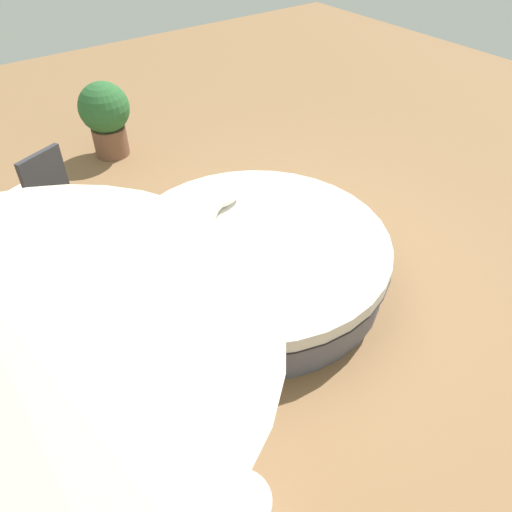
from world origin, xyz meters
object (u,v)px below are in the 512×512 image
(throw_pillow_0, at_px, (218,197))
(throw_pillow_4, at_px, (187,246))
(throw_pillow_1, at_px, (201,207))
(patio_chair, at_px, (40,186))
(throw_pillow_2, at_px, (191,217))
(throw_pillow_3, at_px, (184,232))
(planter, at_px, (106,115))
(round_bed, at_px, (256,260))

(throw_pillow_0, bearing_deg, throw_pillow_4, 37.19)
(throw_pillow_1, relative_size, patio_chair, 0.49)
(throw_pillow_2, distance_m, throw_pillow_3, 0.22)
(throw_pillow_2, xyz_separation_m, planter, (-0.30, -2.75, -0.04))
(throw_pillow_0, bearing_deg, round_bed, 86.68)
(throw_pillow_0, height_order, throw_pillow_3, throw_pillow_0)
(throw_pillow_1, xyz_separation_m, throw_pillow_3, (0.35, 0.26, -0.00))
(throw_pillow_4, height_order, patio_chair, patio_chair)
(throw_pillow_1, xyz_separation_m, planter, (-0.12, -2.63, -0.01))
(throw_pillow_1, bearing_deg, throw_pillow_2, 33.47)
(throw_pillow_0, xyz_separation_m, planter, (0.11, -2.58, -0.02))
(throw_pillow_2, height_order, throw_pillow_3, throw_pillow_2)
(throw_pillow_0, relative_size, patio_chair, 0.52)
(throw_pillow_0, distance_m, throw_pillow_1, 0.23)
(throw_pillow_4, distance_m, planter, 3.14)
(round_bed, bearing_deg, throw_pillow_0, -93.32)
(round_bed, relative_size, throw_pillow_1, 5.37)
(throw_pillow_0, distance_m, throw_pillow_2, 0.44)
(patio_chair, relative_size, planter, 0.96)
(throw_pillow_4, bearing_deg, throw_pillow_0, -142.81)
(round_bed, distance_m, throw_pillow_3, 0.75)
(patio_chair, xyz_separation_m, planter, (-1.28, -1.23, 0.02))
(throw_pillow_3, bearing_deg, throw_pillow_2, -140.12)
(round_bed, distance_m, patio_chair, 2.49)
(throw_pillow_0, height_order, throw_pillow_2, throw_pillow_2)
(throw_pillow_0, relative_size, throw_pillow_3, 1.04)
(throw_pillow_1, bearing_deg, throw_pillow_3, 36.63)
(throw_pillow_2, distance_m, throw_pillow_4, 0.42)
(throw_pillow_1, bearing_deg, planter, -92.54)
(round_bed, xyz_separation_m, throw_pillow_3, (0.53, -0.41, 0.32))
(throw_pillow_0, relative_size, throw_pillow_4, 0.93)
(throw_pillow_1, height_order, throw_pillow_2, throw_pillow_2)
(throw_pillow_4, relative_size, planter, 0.54)
(round_bed, bearing_deg, throw_pillow_2, -56.15)
(round_bed, relative_size, planter, 2.51)
(throw_pillow_1, bearing_deg, round_bed, 105.26)
(round_bed, relative_size, throw_pillow_4, 4.66)
(throw_pillow_0, bearing_deg, throw_pillow_2, 22.25)
(throw_pillow_0, bearing_deg, planter, -87.61)
(throw_pillow_2, bearing_deg, throw_pillow_3, 39.88)
(throw_pillow_4, relative_size, patio_chair, 0.56)
(throw_pillow_2, height_order, throw_pillow_4, throw_pillow_2)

